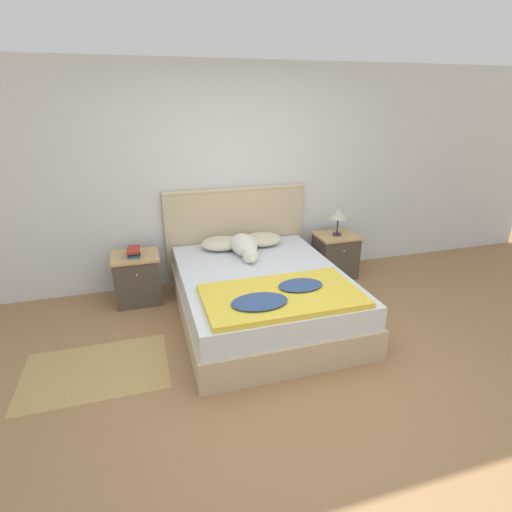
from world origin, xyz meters
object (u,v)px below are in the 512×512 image
object	(u,v)px
table_lamp	(338,214)
book_stack	(133,252)
bed	(262,295)
nightstand_right	(335,255)
dog	(245,246)
pillow_left	(221,243)
pillow_right	(262,239)
nightstand_left	(137,278)

from	to	relation	value
table_lamp	book_stack	bearing A→B (deg)	-179.90
bed	nightstand_right	size ratio (longest dim) A/B	3.73
dog	table_lamp	bearing A→B (deg)	10.41
pillow_left	pillow_right	bearing A→B (deg)	0.00
pillow_right	table_lamp	size ratio (longest dim) A/B	1.37
bed	table_lamp	size ratio (longest dim) A/B	6.02
nightstand_left	book_stack	bearing A→B (deg)	-133.38
book_stack	table_lamp	size ratio (longest dim) A/B	0.68
dog	pillow_left	bearing A→B (deg)	128.24
pillow_left	table_lamp	size ratio (longest dim) A/B	1.37
bed	dog	world-z (taller)	dog
pillow_right	table_lamp	bearing A→B (deg)	-2.27
dog	bed	bearing A→B (deg)	-85.86
nightstand_left	table_lamp	size ratio (longest dim) A/B	1.62
nightstand_right	table_lamp	distance (m)	0.54
nightstand_left	book_stack	world-z (taller)	book_stack
bed	book_stack	size ratio (longest dim) A/B	8.88
bed	book_stack	bearing A→B (deg)	148.81
book_stack	nightstand_right	bearing A→B (deg)	0.21
bed	pillow_left	size ratio (longest dim) A/B	4.39
nightstand_left	pillow_left	bearing A→B (deg)	2.00
bed	dog	xyz separation A→B (m)	(-0.04, 0.52, 0.36)
nightstand_left	dog	distance (m)	1.25
book_stack	nightstand_left	bearing A→B (deg)	46.62
dog	nightstand_left	bearing A→B (deg)	168.73
pillow_left	pillow_right	xyz separation A→B (m)	(0.50, 0.00, 0.00)
bed	nightstand_left	bearing A→B (deg)	148.33
dog	pillow_right	bearing A→B (deg)	43.19
bed	pillow_left	distance (m)	0.89
nightstand_left	table_lamp	world-z (taller)	table_lamp
bed	pillow_left	bearing A→B (deg)	107.62
bed	pillow_right	distance (m)	0.89
pillow_right	book_stack	world-z (taller)	pillow_right
bed	nightstand_right	world-z (taller)	nightstand_right
bed	pillow_left	world-z (taller)	pillow_left
nightstand_right	table_lamp	size ratio (longest dim) A/B	1.62
pillow_left	table_lamp	bearing A→B (deg)	-1.50
pillow_left	dog	xyz separation A→B (m)	(0.21, -0.27, 0.04)
pillow_left	book_stack	world-z (taller)	pillow_left
nightstand_right	book_stack	xyz separation A→B (m)	(-2.45, -0.01, 0.32)
pillow_left	book_stack	distance (m)	0.98
nightstand_left	nightstand_right	xyz separation A→B (m)	(2.44, 0.00, 0.00)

